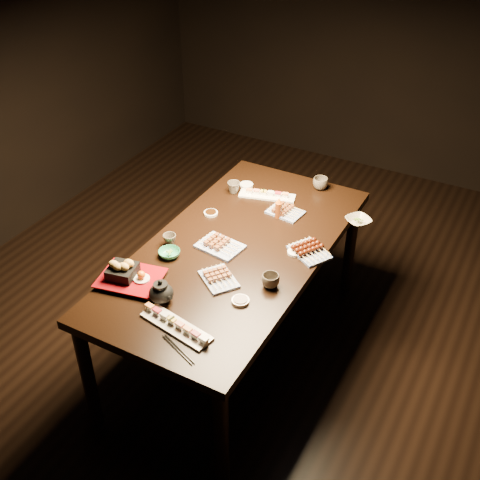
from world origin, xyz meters
name	(u,v)px	position (x,y,z in m)	size (l,w,h in m)	color
ground	(236,330)	(0.00, 0.00, 0.00)	(5.00, 5.00, 0.00)	black
dining_table	(236,300)	(0.07, -0.13, 0.38)	(0.90, 1.80, 0.75)	black
sushi_platter_near	(176,324)	(0.13, -0.80, 0.77)	(0.37, 0.10, 0.05)	white
sushi_platter_far	(267,194)	(-0.02, 0.43, 0.77)	(0.34, 0.10, 0.04)	white
yakitori_plate_center	(220,243)	(0.00, -0.17, 0.78)	(0.24, 0.17, 0.06)	#828EB6
yakitori_plate_right	(219,276)	(0.13, -0.42, 0.78)	(0.20, 0.15, 0.05)	#828EB6
yakitori_plate_left	(286,210)	(0.16, 0.31, 0.78)	(0.20, 0.14, 0.05)	#828EB6
tsukune_plate	(310,249)	(0.44, 0.01, 0.78)	(0.21, 0.15, 0.05)	#828EB6
edamame_bowl_green	(169,254)	(-0.20, -0.37, 0.77)	(0.11, 0.11, 0.04)	#319766
edamame_bowl_cream	(358,221)	(0.57, 0.41, 0.77)	(0.14, 0.14, 0.03)	#C1B49E
tempura_tray	(130,272)	(-0.25, -0.63, 0.81)	(0.31, 0.25, 0.11)	black
teacup_near_left	(170,240)	(-0.26, -0.28, 0.78)	(0.07, 0.07, 0.07)	#4C443A
teacup_mid_right	(271,281)	(0.38, -0.33, 0.79)	(0.09, 0.09, 0.07)	#4C443A
teacup_far_left	(234,187)	(-0.22, 0.37, 0.79)	(0.08, 0.08, 0.07)	#4C443A
teacup_far_right	(320,183)	(0.23, 0.67, 0.79)	(0.09, 0.09, 0.07)	#4C443A
teapot	(161,291)	(-0.03, -0.68, 0.81)	(0.14, 0.14, 0.12)	black
condiment_bottle	(279,208)	(0.14, 0.25, 0.81)	(0.04, 0.04, 0.13)	maroon
sauce_dish_west	(211,213)	(-0.22, 0.09, 0.76)	(0.08, 0.08, 0.01)	white
sauce_dish_east	(295,252)	(0.37, -0.02, 0.76)	(0.08, 0.08, 0.01)	white
sauce_dish_se	(240,301)	(0.30, -0.51, 0.76)	(0.09, 0.09, 0.02)	white
sauce_dish_nw	(246,185)	(-0.19, 0.48, 0.76)	(0.09, 0.09, 0.02)	white
chopsticks_near	(128,288)	(-0.23, -0.69, 0.75)	(0.20, 0.02, 0.01)	black
chopsticks_se	(178,349)	(0.22, -0.92, 0.75)	(0.23, 0.02, 0.01)	black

